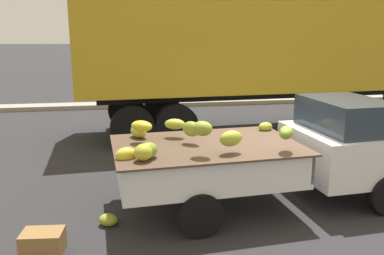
% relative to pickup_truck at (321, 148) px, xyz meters
% --- Properties ---
extents(ground, '(220.00, 220.00, 0.00)m').
position_rel_pickup_truck_xyz_m(ground, '(-0.53, -0.03, -0.88)').
color(ground, '#28282B').
extents(curb_strip, '(80.00, 0.80, 0.16)m').
position_rel_pickup_truck_xyz_m(curb_strip, '(-0.53, 9.38, -0.80)').
color(curb_strip, gray).
rests_on(curb_strip, ground).
extents(pickup_truck, '(5.23, 2.23, 1.70)m').
position_rel_pickup_truck_xyz_m(pickup_truck, '(0.00, 0.00, 0.00)').
color(pickup_truck, white).
rests_on(pickup_truck, ground).
extents(semi_trailer, '(12.12, 3.25, 3.95)m').
position_rel_pickup_truck_xyz_m(semi_trailer, '(1.43, 4.92, 1.66)').
color(semi_trailer, gold).
rests_on(semi_trailer, ground).
extents(fallen_banana_bunch_near_tailgate, '(0.36, 0.33, 0.18)m').
position_rel_pickup_truck_xyz_m(fallen_banana_bunch_near_tailgate, '(-3.56, -0.49, -0.80)').
color(fallen_banana_bunch_near_tailgate, '#949F2A').
rests_on(fallen_banana_bunch_near_tailgate, ground).
extents(produce_crate, '(0.55, 0.41, 0.30)m').
position_rel_pickup_truck_xyz_m(produce_crate, '(-4.36, -1.13, -0.73)').
color(produce_crate, olive).
rests_on(produce_crate, ground).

